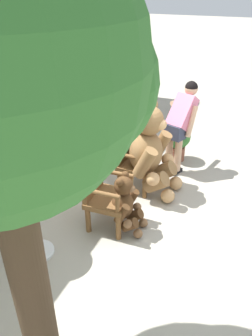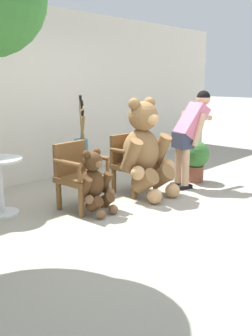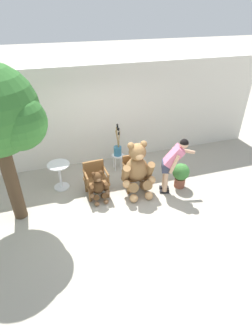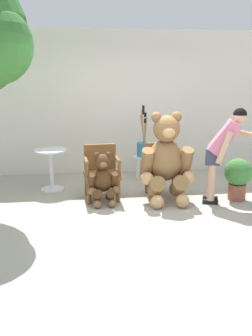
{
  "view_description": "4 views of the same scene",
  "coord_description": "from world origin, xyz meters",
  "px_view_note": "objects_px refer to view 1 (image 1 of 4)",
  "views": [
    {
      "loc": [
        -3.6,
        -0.91,
        2.87
      ],
      "look_at": [
        -0.11,
        0.6,
        0.68
      ],
      "focal_mm": 35.0,
      "sensor_mm": 36.0,
      "label": 1
    },
    {
      "loc": [
        -3.51,
        -2.94,
        1.66
      ],
      "look_at": [
        -0.3,
        0.09,
        0.61
      ],
      "focal_mm": 40.0,
      "sensor_mm": 36.0,
      "label": 2
    },
    {
      "loc": [
        -1.36,
        -4.59,
        4.18
      ],
      "look_at": [
        0.26,
        0.66,
        0.66
      ],
      "focal_mm": 28.0,
      "sensor_mm": 36.0,
      "label": 3
    },
    {
      "loc": [
        -0.84,
        -5.12,
        2.01
      ],
      "look_at": [
        -0.16,
        0.29,
        0.6
      ],
      "focal_mm": 40.0,
      "sensor_mm": 36.0,
      "label": 4
    }
  ],
  "objects_px": {
    "wooden_chair_right": "(135,161)",
    "brush_bucket": "(75,143)",
    "round_side_table": "(33,224)",
    "teddy_bear_small": "(125,204)",
    "teddy_bear_large": "(151,150)",
    "wooden_chair_left": "(105,195)",
    "person_visitor": "(181,120)",
    "patio_tree": "(3,73)",
    "white_stool": "(76,160)",
    "potted_plant": "(178,140)"
  },
  "relations": [
    {
      "from": "person_visitor",
      "to": "white_stool",
      "type": "relative_size",
      "value": 3.24
    },
    {
      "from": "wooden_chair_left",
      "to": "wooden_chair_right",
      "type": "distance_m",
      "value": 1.01
    },
    {
      "from": "wooden_chair_left",
      "to": "person_visitor",
      "type": "bearing_deg",
      "value": -14.37
    },
    {
      "from": "wooden_chair_left",
      "to": "wooden_chair_right",
      "type": "relative_size",
      "value": 1.0
    },
    {
      "from": "wooden_chair_left",
      "to": "brush_bucket",
      "type": "relative_size",
      "value": 0.9
    },
    {
      "from": "wooden_chair_right",
      "to": "teddy_bear_small",
      "type": "relative_size",
      "value": 1.05
    },
    {
      "from": "teddy_bear_large",
      "to": "teddy_bear_small",
      "type": "xyz_separation_m",
      "value": [
        -1.0,
        -0.03,
        -0.29
      ]
    },
    {
      "from": "wooden_chair_left",
      "to": "wooden_chair_right",
      "type": "bearing_deg",
      "value": 0.0
    },
    {
      "from": "wooden_chair_left",
      "to": "teddy_bear_large",
      "type": "bearing_deg",
      "value": -14.35
    },
    {
      "from": "person_visitor",
      "to": "wooden_chair_right",
      "type": "bearing_deg",
      "value": 150.2
    },
    {
      "from": "white_stool",
      "to": "brush_bucket",
      "type": "distance_m",
      "value": 0.29
    },
    {
      "from": "teddy_bear_large",
      "to": "person_visitor",
      "type": "relative_size",
      "value": 0.95
    },
    {
      "from": "wooden_chair_left",
      "to": "potted_plant",
      "type": "xyz_separation_m",
      "value": [
        2.16,
        -0.37,
        -0.07
      ]
    },
    {
      "from": "person_visitor",
      "to": "patio_tree",
      "type": "height_order",
      "value": "patio_tree"
    },
    {
      "from": "wooden_chair_right",
      "to": "teddy_bear_small",
      "type": "height_order",
      "value": "wooden_chair_right"
    },
    {
      "from": "wooden_chair_right",
      "to": "wooden_chair_left",
      "type": "bearing_deg",
      "value": -180.0
    },
    {
      "from": "teddy_bear_large",
      "to": "round_side_table",
      "type": "bearing_deg",
      "value": 157.34
    },
    {
      "from": "white_stool",
      "to": "brush_bucket",
      "type": "height_order",
      "value": "brush_bucket"
    },
    {
      "from": "brush_bucket",
      "to": "round_side_table",
      "type": "height_order",
      "value": "brush_bucket"
    },
    {
      "from": "round_side_table",
      "to": "potted_plant",
      "type": "relative_size",
      "value": 1.06
    },
    {
      "from": "teddy_bear_large",
      "to": "potted_plant",
      "type": "relative_size",
      "value": 2.08
    },
    {
      "from": "brush_bucket",
      "to": "patio_tree",
      "type": "bearing_deg",
      "value": -153.32
    },
    {
      "from": "white_stool",
      "to": "potted_plant",
      "type": "relative_size",
      "value": 0.68
    },
    {
      "from": "teddy_bear_large",
      "to": "teddy_bear_small",
      "type": "relative_size",
      "value": 1.73
    },
    {
      "from": "brush_bucket",
      "to": "potted_plant",
      "type": "height_order",
      "value": "brush_bucket"
    },
    {
      "from": "round_side_table",
      "to": "wooden_chair_right",
      "type": "bearing_deg",
      "value": -15.47
    },
    {
      "from": "white_stool",
      "to": "patio_tree",
      "type": "bearing_deg",
      "value": -153.28
    },
    {
      "from": "wooden_chair_right",
      "to": "teddy_bear_large",
      "type": "distance_m",
      "value": 0.35
    },
    {
      "from": "white_stool",
      "to": "patio_tree",
      "type": "distance_m",
      "value": 3.58
    },
    {
      "from": "wooden_chair_left",
      "to": "brush_bucket",
      "type": "height_order",
      "value": "brush_bucket"
    },
    {
      "from": "person_visitor",
      "to": "teddy_bear_small",
      "type": "bearing_deg",
      "value": 174.26
    },
    {
      "from": "teddy_bear_large",
      "to": "brush_bucket",
      "type": "relative_size",
      "value": 1.48
    },
    {
      "from": "person_visitor",
      "to": "potted_plant",
      "type": "height_order",
      "value": "person_visitor"
    },
    {
      "from": "brush_bucket",
      "to": "patio_tree",
      "type": "height_order",
      "value": "patio_tree"
    },
    {
      "from": "round_side_table",
      "to": "teddy_bear_small",
      "type": "bearing_deg",
      "value": -43.5
    },
    {
      "from": "teddy_bear_small",
      "to": "patio_tree",
      "type": "xyz_separation_m",
      "value": [
        -1.76,
        -0.07,
        2.04
      ]
    },
    {
      "from": "teddy_bear_small",
      "to": "brush_bucket",
      "type": "bearing_deg",
      "value": 55.97
    },
    {
      "from": "wooden_chair_right",
      "to": "teddy_bear_large",
      "type": "height_order",
      "value": "teddy_bear_large"
    },
    {
      "from": "person_visitor",
      "to": "patio_tree",
      "type": "distance_m",
      "value": 3.91
    },
    {
      "from": "teddy_bear_small",
      "to": "white_stool",
      "type": "relative_size",
      "value": 1.78
    },
    {
      "from": "brush_bucket",
      "to": "potted_plant",
      "type": "distance_m",
      "value": 1.88
    },
    {
      "from": "wooden_chair_right",
      "to": "round_side_table",
      "type": "distance_m",
      "value": 1.91
    },
    {
      "from": "person_visitor",
      "to": "white_stool",
      "type": "xyz_separation_m",
      "value": [
        -0.99,
        1.42,
        -0.54
      ]
    },
    {
      "from": "wooden_chair_right",
      "to": "brush_bucket",
      "type": "bearing_deg",
      "value": 100.17
    },
    {
      "from": "teddy_bear_small",
      "to": "patio_tree",
      "type": "bearing_deg",
      "value": -177.71
    },
    {
      "from": "teddy_bear_large",
      "to": "teddy_bear_small",
      "type": "bearing_deg",
      "value": -178.39
    },
    {
      "from": "wooden_chair_right",
      "to": "brush_bucket",
      "type": "xyz_separation_m",
      "value": [
        -0.17,
        0.95,
        0.19
      ]
    },
    {
      "from": "teddy_bear_large",
      "to": "patio_tree",
      "type": "relative_size",
      "value": 0.42
    },
    {
      "from": "teddy_bear_large",
      "to": "patio_tree",
      "type": "bearing_deg",
      "value": -177.96
    },
    {
      "from": "teddy_bear_large",
      "to": "person_visitor",
      "type": "bearing_deg",
      "value": -14.4
    }
  ]
}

